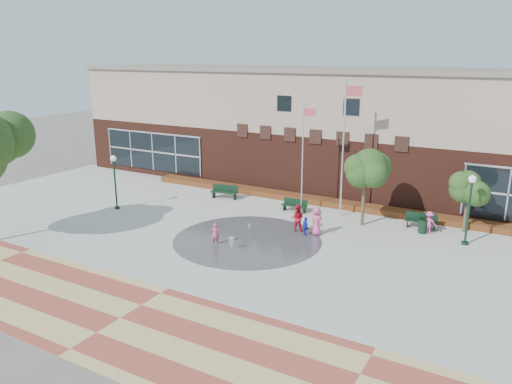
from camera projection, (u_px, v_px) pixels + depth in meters
The scene contains 23 objects.
ground at pixel (218, 258), 25.78m from camera, with size 120.00×120.00×0.00m, color #666056.
plaza_concrete at pixel (256, 235), 29.13m from camera, with size 46.00×18.00×0.01m, color #A8A8A0.
paver_band at pixel (120, 318), 19.92m from camera, with size 46.00×6.00×0.01m, color #9B4333.
splash_pad at pixel (247, 240), 28.30m from camera, with size 8.40×8.40×0.01m, color #383A3D.
library_building at pixel (341, 127), 39.19m from camera, with size 44.40×10.40×9.20m.
flower_bed at pixel (309, 202), 35.50m from camera, with size 26.00×1.20×0.40m, color maroon.
flagpole_left at pixel (303, 152), 32.24m from camera, with size 0.85×0.18×7.29m.
flagpole_right at pixel (344, 141), 31.16m from camera, with size 1.07×0.32×8.84m.
lamp_left at pixel (115, 176), 33.40m from camera, with size 0.39×0.39×3.70m.
lamp_right at pixel (470, 202), 26.99m from camera, with size 0.42×0.42×3.96m.
bench_left at pixel (224, 194), 36.37m from camera, with size 2.05×0.94×0.99m.
bench_mid at pixel (294, 208), 33.33m from camera, with size 1.72×0.53×0.86m.
bench_right at pixel (421, 224), 30.14m from camera, with size 1.92×0.77×0.94m.
trash_can at pixel (423, 226), 29.27m from camera, with size 0.55×0.55×0.90m.
tree_mid at pixel (365, 170), 29.88m from camera, with size 2.84×2.84×4.80m.
tree_small_right at pixel (469, 188), 28.91m from camera, with size 2.15×2.15×3.68m.
water_jet_a at pixel (231, 250), 26.91m from camera, with size 0.34×0.34×0.65m, color white.
water_jet_b at pixel (249, 231), 29.78m from camera, with size 0.17×0.17×0.39m, color white.
child_splash at pixel (215, 234), 27.45m from camera, with size 0.46×0.30×1.26m, color #CE497E.
adult_red at pixel (297, 218), 29.49m from camera, with size 0.81×0.63×1.66m, color red.
adult_pink at pixel (317, 221), 28.91m from camera, with size 0.82×0.54×1.69m, color #DC5088.
child_blue at pixel (306, 226), 28.86m from camera, with size 0.66×0.27×1.13m, color #1B26BE.
person_bench at pixel (429, 223), 29.13m from camera, with size 0.88×0.51×1.37m, color #DB448F.
Camera 1 is at (13.54, -19.83, 10.20)m, focal length 35.00 mm.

